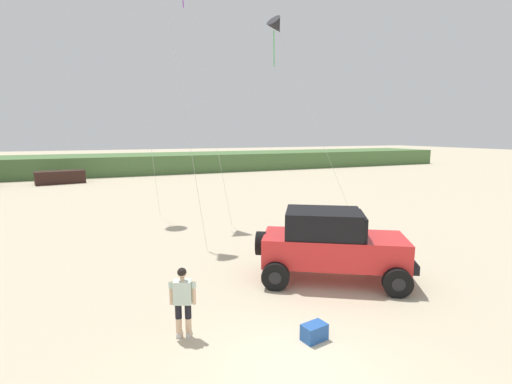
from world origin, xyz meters
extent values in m
plane|color=#C1B293|center=(0.00, 0.00, 0.00)|extent=(220.00, 220.00, 0.00)
cube|color=#4C703D|center=(-0.24, 41.16, 1.07)|extent=(90.00, 9.24, 2.14)
cube|color=red|center=(3.33, 3.45, 1.01)|extent=(4.71, 3.86, 0.90)
cube|color=red|center=(4.74, 2.59, 1.38)|extent=(1.82, 2.02, 0.12)
cube|color=black|center=(3.03, 3.63, 1.86)|extent=(2.88, 2.70, 0.80)
cube|color=black|center=(4.05, 3.01, 1.82)|extent=(0.96, 1.48, 0.72)
cube|color=black|center=(5.28, 2.26, 0.74)|extent=(1.11, 1.64, 0.28)
cylinder|color=black|center=(1.35, 4.66, 1.11)|extent=(0.66, 0.82, 0.77)
cylinder|color=black|center=(5.36, 3.42, 0.42)|extent=(0.87, 0.69, 0.84)
cylinder|color=black|center=(5.36, 3.42, 0.42)|extent=(0.49, 0.47, 0.38)
cylinder|color=black|center=(4.29, 1.66, 0.42)|extent=(0.87, 0.69, 0.84)
cylinder|color=black|center=(4.29, 1.66, 0.42)|extent=(0.49, 0.47, 0.38)
cylinder|color=black|center=(2.37, 5.24, 0.42)|extent=(0.87, 0.69, 0.84)
cylinder|color=black|center=(2.37, 5.24, 0.42)|extent=(0.49, 0.47, 0.38)
cylinder|color=black|center=(1.30, 3.48, 0.42)|extent=(0.87, 0.69, 0.84)
cylinder|color=black|center=(1.30, 3.48, 0.42)|extent=(0.49, 0.47, 0.38)
cylinder|color=#DBB28E|center=(-1.90, 2.02, 0.25)|extent=(0.14, 0.14, 0.49)
cylinder|color=black|center=(-1.90, 2.02, 0.64)|extent=(0.15, 0.15, 0.36)
cube|color=silver|center=(-1.89, 2.06, 0.05)|extent=(0.20, 0.28, 0.10)
cylinder|color=#DBB28E|center=(-1.70, 1.93, 0.25)|extent=(0.14, 0.14, 0.49)
cylinder|color=black|center=(-1.70, 1.93, 0.64)|extent=(0.15, 0.15, 0.36)
cube|color=silver|center=(-1.69, 1.97, 0.05)|extent=(0.20, 0.28, 0.10)
cube|color=silver|center=(-1.80, 1.98, 1.09)|extent=(0.47, 0.39, 0.54)
cylinder|color=#DBB28E|center=(-2.04, 2.07, 1.08)|extent=(0.09, 0.09, 0.56)
cylinder|color=silver|center=(-2.04, 2.07, 1.27)|extent=(0.11, 0.11, 0.16)
cylinder|color=#DBB28E|center=(-1.57, 1.88, 1.08)|extent=(0.09, 0.09, 0.56)
cylinder|color=silver|center=(-1.57, 1.88, 1.27)|extent=(0.11, 0.11, 0.16)
cylinder|color=#DBB28E|center=(-1.80, 1.98, 1.40)|extent=(0.10, 0.10, 0.08)
sphere|color=#DBB28E|center=(-1.80, 1.98, 1.54)|extent=(0.21, 0.21, 0.21)
sphere|color=black|center=(-1.81, 1.96, 1.56)|extent=(0.21, 0.21, 0.21)
cube|color=#23519E|center=(0.88, 0.66, 0.19)|extent=(0.62, 0.45, 0.38)
cube|color=black|center=(-6.56, 33.13, 0.60)|extent=(4.43, 2.38, 1.20)
cylinder|color=silver|center=(-0.79, 15.63, 7.12)|extent=(1.03, 1.82, 14.14)
cylinder|color=silver|center=(-0.04, 9.60, 6.51)|extent=(0.97, 3.57, 12.92)
cone|color=black|center=(6.43, 13.88, 10.64)|extent=(1.38, 1.20, 1.19)
cylinder|color=green|center=(6.28, 13.88, 9.42)|extent=(0.05, 0.12, 1.98)
cylinder|color=silver|center=(7.33, 11.15, 5.34)|extent=(1.80, 5.46, 10.59)
cylinder|color=silver|center=(2.00, 12.62, 6.24)|extent=(1.38, 2.88, 12.38)
camera|label=1|loc=(-3.44, -5.97, 4.63)|focal=26.05mm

